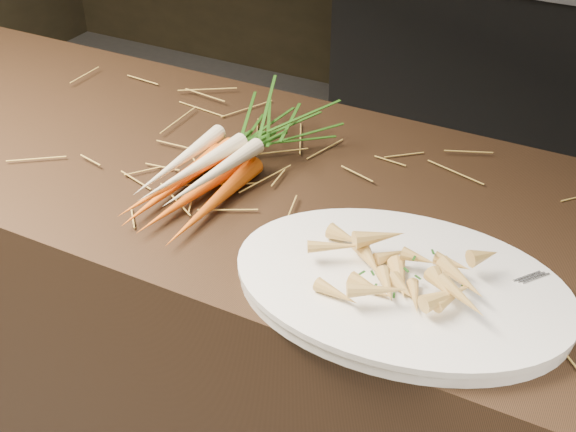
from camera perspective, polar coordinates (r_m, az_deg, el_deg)
name	(u,v)px	position (r m, az deg, el deg)	size (l,w,h in m)	color
main_counter	(281,350)	(1.65, -0.59, -10.54)	(2.40, 0.70, 0.90)	black
back_counter	(565,75)	(3.14, 21.07, 10.33)	(1.82, 0.62, 0.84)	black
straw_bedding	(279,178)	(1.36, -0.70, 3.05)	(1.40, 0.60, 0.02)	#AD823B
root_veg_bunch	(245,144)	(1.39, -3.45, 5.69)	(0.20, 0.53, 0.10)	#D95F15
serving_platter	(400,289)	(1.11, 8.85, -5.72)	(0.51, 0.34, 0.03)	white
roasted_veg_heap	(403,268)	(1.08, 9.05, -4.05)	(0.25, 0.18, 0.06)	#B08543
serving_fork	(523,321)	(1.07, 18.11, -7.91)	(0.02, 0.19, 0.00)	silver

